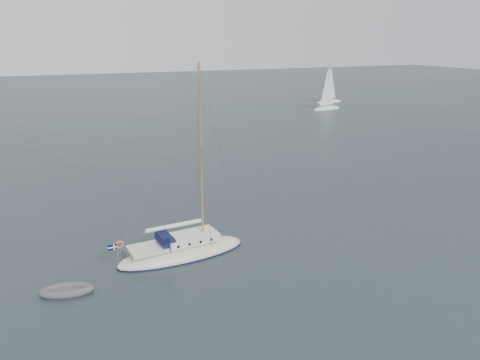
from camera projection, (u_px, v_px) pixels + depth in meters
name	position (u px, v px, depth m)	size (l,w,h in m)	color
ground	(236.00, 263.00, 27.06)	(300.00, 300.00, 0.00)	black
sailboat	(182.00, 242.00, 27.77)	(8.27, 2.48, 11.77)	beige
dinghy	(67.00, 291.00, 23.82)	(2.72, 1.23, 0.39)	#545459
distant_yacht_b	(328.00, 89.00, 82.89)	(6.32, 3.37, 8.37)	silver
distant_yacht_c	(330.00, 84.00, 91.67)	(6.14, 3.28, 8.14)	silver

